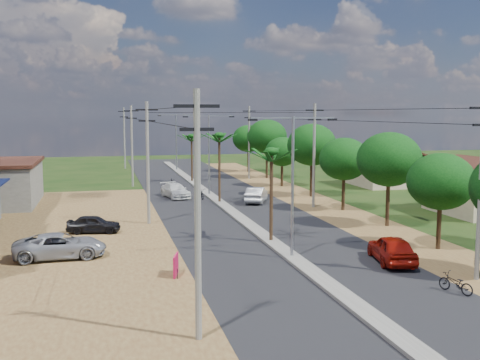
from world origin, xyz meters
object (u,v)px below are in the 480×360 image
object	(u,v)px
moto_rider_east	(455,284)
roadside_sign	(176,266)
car_parked_dark	(94,224)
car_parked_silver	(60,246)
car_silver_mid	(256,195)
car_red_near	(392,249)
car_white_far	(175,191)

from	to	relation	value
moto_rider_east	roadside_sign	distance (m)	13.30
car_parked_dark	car_parked_silver	bearing A→B (deg)	175.31
car_parked_silver	roadside_sign	distance (m)	7.71
car_silver_mid	moto_rider_east	xyz separation A→B (m)	(1.84, -27.24, -0.26)
car_parked_silver	car_red_near	bearing A→B (deg)	-109.08
car_red_near	car_parked_silver	xyz separation A→B (m)	(-17.66, 5.32, -0.06)
car_white_far	moto_rider_east	size ratio (longest dim) A/B	2.66
car_parked_dark	roadside_sign	xyz separation A→B (m)	(4.14, -11.45, -0.06)
car_red_near	car_parked_silver	distance (m)	18.45
moto_rider_east	roadside_sign	bearing A→B (deg)	-47.96
car_silver_mid	moto_rider_east	distance (m)	27.31
car_parked_dark	car_white_far	bearing A→B (deg)	-16.42
car_red_near	car_white_far	size ratio (longest dim) A/B	0.97
car_red_near	roadside_sign	world-z (taller)	car_red_near
car_silver_mid	car_parked_silver	world-z (taller)	car_silver_mid
car_white_far	roadside_sign	world-z (taller)	car_white_far
car_red_near	car_parked_silver	world-z (taller)	car_red_near
car_parked_silver	car_parked_dark	bearing A→B (deg)	-17.43
car_red_near	car_parked_dark	bearing A→B (deg)	-24.73
car_silver_mid	car_parked_silver	size ratio (longest dim) A/B	0.86
car_parked_silver	car_white_far	bearing A→B (deg)	-25.78
car_parked_dark	moto_rider_east	world-z (taller)	car_parked_dark
car_red_near	car_white_far	world-z (taller)	car_red_near
car_silver_mid	moto_rider_east	size ratio (longest dim) A/B	2.51
car_red_near	car_silver_mid	distance (m)	21.86
car_parked_silver	roadside_sign	size ratio (longest dim) A/B	3.91
car_parked_silver	roadside_sign	bearing A→B (deg)	-132.54
car_parked_dark	car_red_near	bearing A→B (deg)	-116.12
moto_rider_east	car_red_near	bearing A→B (deg)	-110.07
car_red_near	car_parked_silver	size ratio (longest dim) A/B	0.88
car_white_far	car_parked_silver	world-z (taller)	car_parked_silver
car_red_near	car_silver_mid	world-z (taller)	car_red_near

